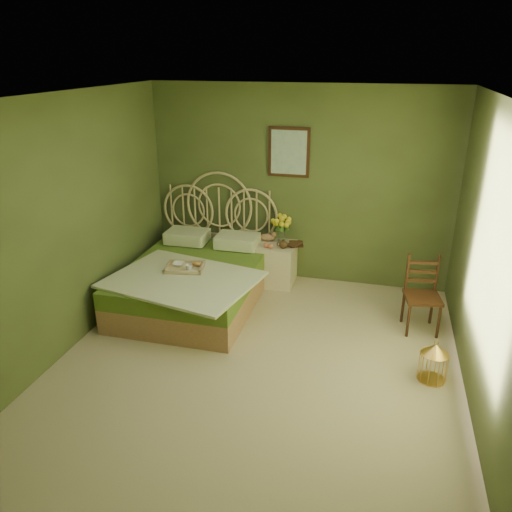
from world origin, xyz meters
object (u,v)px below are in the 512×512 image
(bed, at_px, (196,278))
(nightstand, at_px, (276,258))
(chair, at_px, (423,289))
(birdcage, at_px, (433,363))

(bed, distance_m, nightstand, 1.17)
(nightstand, bearing_deg, chair, -22.56)
(nightstand, xyz_separation_m, chair, (1.85, -0.77, 0.12))
(birdcage, bearing_deg, nightstand, 137.16)
(chair, relative_size, birdcage, 2.19)
(bed, height_order, chair, bed)
(nightstand, distance_m, birdcage, 2.64)
(bed, bearing_deg, nightstand, 41.95)
(bed, bearing_deg, birdcage, -19.90)
(bed, xyz_separation_m, chair, (2.72, 0.01, 0.17))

